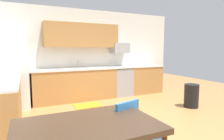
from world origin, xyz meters
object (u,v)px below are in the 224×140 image
oven_range (121,81)px  microwave (120,48)px  chair_near_table (134,131)px  trash_bin (191,96)px  refrigerator (12,72)px  dining_table (88,130)px

oven_range → microwave: size_ratio=1.69×
chair_near_table → trash_bin: size_ratio=1.42×
oven_range → chair_near_table: oven_range is taller
trash_bin → chair_near_table: bearing=-150.0°
refrigerator → oven_range: size_ratio=2.02×
refrigerator → chair_near_table: size_ratio=2.17×
microwave → chair_near_table: size_ratio=0.64×
chair_near_table → dining_table: bearing=-167.0°
oven_range → trash_bin: size_ratio=1.52×
refrigerator → microwave: size_ratio=3.41×
refrigerator → trash_bin: size_ratio=3.07×
refrigerator → dining_table: (0.83, -3.53, -0.22)m
microwave → dining_table: 4.44m
oven_range → dining_table: oven_range is taller
oven_range → microwave: 1.08m
refrigerator → trash_bin: (4.16, -1.83, -0.62)m
microwave → dining_table: (-2.29, -3.71, -0.82)m
microwave → oven_range: bearing=-90.0°
microwave → refrigerator: bearing=-176.7°
chair_near_table → trash_bin: (2.69, 1.56, -0.20)m
microwave → dining_table: bearing=-121.6°
oven_range → dining_table: 4.28m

